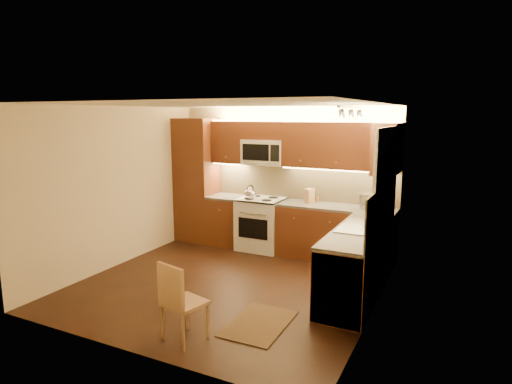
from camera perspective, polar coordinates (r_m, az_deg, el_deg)
The scene contains 37 objects.
floor at distance 6.30m, azimuth -3.50°, elevation -11.96°, with size 4.00×4.00×0.01m, color black.
ceiling at distance 5.84m, azimuth -3.77°, elevation 11.40°, with size 4.00×4.00×0.01m, color beige.
wall_back at distance 7.72m, azimuth 3.73°, elevation 1.80°, with size 4.00×0.01×2.50m, color beige.
wall_front at distance 4.37m, azimuth -16.76°, elevation -5.18°, with size 4.00×0.01×2.50m, color beige.
wall_left at distance 7.14m, azimuth -17.73°, elevation 0.64°, with size 0.01×4.00×2.50m, color beige.
wall_right at distance 5.27m, azimuth 15.66°, elevation -2.52°, with size 0.01×4.00×2.50m, color beige.
pantry at distance 8.25m, azimuth -7.76°, elevation 1.56°, with size 0.70×0.60×2.30m, color #48230F.
base_cab_back_left at distance 8.04m, azimuth -3.71°, elevation -3.81°, with size 0.62×0.60×0.86m, color #48230F.
counter_back_left at distance 7.95m, azimuth -3.75°, elevation -0.67°, with size 0.62×0.60×0.04m, color #373632.
base_cab_back_right at distance 7.28m, azimuth 10.37°, elevation -5.46°, with size 1.92×0.60×0.86m, color #48230F.
counter_back_right at distance 7.18m, azimuth 10.48°, elevation -2.00°, with size 1.92×0.60×0.04m, color #373632.
base_cab_right at distance 5.93m, azimuth 13.11°, elevation -9.24°, with size 0.60×2.00×0.86m, color #48230F.
counter_right at distance 5.79m, azimuth 13.29°, elevation -5.04°, with size 0.60×2.00×0.04m, color #373632.
dishwasher at distance 5.29m, azimuth 11.35°, elevation -11.60°, with size 0.58×0.60×0.84m, color silver.
backsplash_back at distance 7.60m, azimuth 6.14°, elevation 1.24°, with size 3.30×0.02×0.60m, color tan.
backsplash_right at distance 5.67m, azimuth 16.28°, elevation -2.19°, with size 0.02×2.00×0.60m, color tan.
upper_cab_back_left at distance 7.93m, azimuth -3.38°, elevation 6.57°, with size 0.62×0.35×0.75m, color #48230F.
upper_cab_back_right at distance 7.16m, azimuth 11.01°, elevation 6.01°, with size 1.92×0.35×0.75m, color #48230F.
upper_cab_bridge at distance 7.60m, azimuth 1.18°, elevation 8.09°, with size 0.76×0.35×0.31m, color #48230F.
upper_cab_right_corner at distance 6.58m, azimuth 16.67°, elevation 5.41°, with size 0.35×0.50×0.75m, color #48230F.
stove at distance 7.70m, azimuth 0.67°, elevation -4.19°, with size 0.76×0.65×0.92m, color silver, non-canonical shape.
microwave at distance 7.61m, azimuth 1.13°, elevation 5.26°, with size 0.76×0.38×0.44m, color silver, non-canonical shape.
window_frame at distance 5.74m, azimuth 16.69°, elevation 2.01°, with size 0.03×1.44×1.24m, color silver.
window_blinds at distance 5.75m, azimuth 16.49°, elevation 2.03°, with size 0.02×1.36×1.16m, color silver.
sink at distance 5.91m, azimuth 13.65°, elevation -3.79°, with size 0.52×0.86×0.15m, color silver, non-canonical shape.
faucet at distance 5.86m, azimuth 15.40°, elevation -3.24°, with size 0.20×0.04×0.30m, color silver, non-canonical shape.
track_light_bar at distance 5.63m, azimuth 12.44°, elevation 10.83°, with size 0.04×1.20×0.03m, color silver.
kettle at distance 7.51m, azimuth -0.78°, elevation 0.01°, with size 0.22×0.22×0.25m, color silver, non-canonical shape.
toaster_oven at distance 7.08m, azimuth 15.34°, elevation -1.19°, with size 0.41×0.30×0.24m, color silver.
knife_block at distance 7.38m, azimuth 7.03°, elevation -0.47°, with size 0.11×0.17×0.23m, color olive.
spice_jar_a at distance 7.55m, azimuth 6.84°, elevation -0.79°, with size 0.04×0.04×0.09m, color silver.
spice_jar_b at distance 7.54m, azimuth 7.23°, elevation -0.83°, with size 0.04×0.04×0.09m, color brown.
spice_jar_c at distance 7.52m, azimuth 6.92°, elevation -0.79°, with size 0.04×0.04×0.10m, color silver.
spice_jar_d at distance 7.47m, azimuth 8.04°, elevation -0.92°, with size 0.05×0.05×0.09m, color brown.
soap_bottle at distance 6.64m, azimuth 16.10°, elevation -2.21°, with size 0.08×0.09×0.19m, color #AFAEB2.
rug at distance 5.20m, azimuth 0.38°, elevation -16.92°, with size 0.63×0.94×0.01m, color black.
dining_chair at distance 4.76m, azimuth -9.36°, elevation -13.96°, with size 0.39×0.39×0.88m, color olive, non-canonical shape.
Camera 1 is at (2.90, -5.07, 2.38)m, focal length 30.42 mm.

